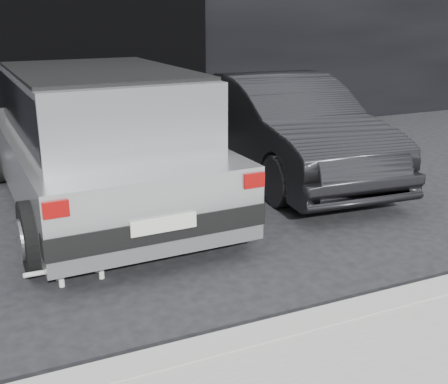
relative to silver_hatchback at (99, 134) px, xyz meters
name	(u,v)px	position (x,y,z in m)	size (l,w,h in m)	color
ground	(86,231)	(-0.33, -0.66, -0.87)	(80.00, 80.00, 0.00)	black
garage_opening	(93,66)	(0.67, 3.33, 0.43)	(4.00, 0.10, 2.60)	black
curb	(304,328)	(0.67, -3.26, -0.81)	(18.00, 0.25, 0.12)	#989993
silver_hatchback	(99,134)	(0.00, 0.00, 0.00)	(2.25, 4.37, 1.59)	#B7B9BC
second_car	(284,127)	(2.57, 0.32, -0.19)	(1.43, 4.10, 1.35)	black
cat_siamese	(147,242)	(0.08, -1.47, -0.75)	(0.33, 0.74, 0.26)	beige
cat_white	(83,257)	(-0.56, -1.72, -0.68)	(0.84, 0.30, 0.39)	silver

